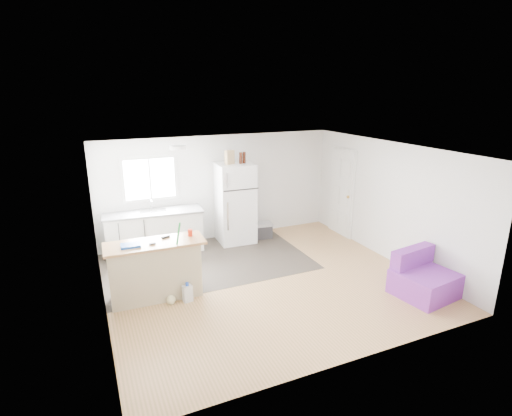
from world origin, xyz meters
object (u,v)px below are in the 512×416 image
(purple_seat, at_px, (423,279))
(mop, at_px, (172,290))
(peninsula, at_px, (155,270))
(refrigerator, at_px, (235,203))
(blue_tray, at_px, (131,245))
(cardboard_box, at_px, (230,157))
(bottle_left, at_px, (241,158))
(cleaner_jug, at_px, (188,293))
(cooler, at_px, (261,230))
(bottle_right, at_px, (244,158))
(kitchen_cabinets, at_px, (155,232))
(red_cup, at_px, (190,233))

(purple_seat, xyz_separation_m, mop, (-3.97, 1.45, -0.04))
(peninsula, bearing_deg, mop, -52.97)
(refrigerator, xyz_separation_m, blue_tray, (-2.51, -1.93, 0.10))
(purple_seat, relative_size, blue_tray, 3.40)
(cardboard_box, relative_size, bottle_left, 1.20)
(refrigerator, height_order, blue_tray, refrigerator)
(peninsula, bearing_deg, cleaner_jug, -37.17)
(cooler, distance_m, cleaner_jug, 3.20)
(peninsula, xyz_separation_m, blue_tray, (-0.35, -0.03, 0.51))
(blue_tray, distance_m, bottle_right, 3.45)
(peninsula, distance_m, cardboard_box, 3.14)
(cardboard_box, bearing_deg, bottle_left, -11.83)
(bottle_right, bearing_deg, refrigerator, 170.64)
(purple_seat, height_order, blue_tray, blue_tray)
(cooler, bearing_deg, bottle_left, -173.32)
(purple_seat, height_order, bottle_left, bottle_left)
(kitchen_cabinets, height_order, cardboard_box, cardboard_box)
(cardboard_box, distance_m, bottle_right, 0.33)
(refrigerator, xyz_separation_m, cardboard_box, (-0.12, -0.01, 1.05))
(cooler, distance_m, mop, 3.34)
(refrigerator, height_order, mop, refrigerator)
(cleaner_jug, distance_m, bottle_left, 3.37)
(cooler, relative_size, mop, 0.38)
(cooler, height_order, cardboard_box, cardboard_box)
(kitchen_cabinets, height_order, bottle_left, bottle_left)
(peninsula, relative_size, blue_tray, 5.41)
(mop, bearing_deg, red_cup, 5.65)
(cleaner_jug, bearing_deg, cardboard_box, 46.46)
(refrigerator, relative_size, bottle_left, 7.23)
(cardboard_box, bearing_deg, kitchen_cabinets, 176.97)
(blue_tray, xyz_separation_m, cardboard_box, (2.40, 1.92, 0.95))
(red_cup, xyz_separation_m, blue_tray, (-0.99, -0.07, -0.04))
(bottle_left, bearing_deg, cleaner_jug, -129.97)
(kitchen_cabinets, bearing_deg, bottle_right, 1.97)
(mop, xyz_separation_m, red_cup, (0.43, 0.33, 0.82))
(mop, xyz_separation_m, bottle_left, (2.08, 2.12, 1.70))
(cooler, relative_size, purple_seat, 0.52)
(cooler, relative_size, cleaner_jug, 1.55)
(peninsula, relative_size, bottle_right, 6.49)
(kitchen_cabinets, height_order, red_cup, kitchen_cabinets)
(kitchen_cabinets, distance_m, red_cup, 2.04)
(refrigerator, distance_m, blue_tray, 3.17)
(blue_tray, height_order, cardboard_box, cardboard_box)
(cleaner_jug, bearing_deg, refrigerator, 44.67)
(peninsula, height_order, cardboard_box, cardboard_box)
(purple_seat, xyz_separation_m, blue_tray, (-4.53, 1.71, 0.73))
(refrigerator, distance_m, cardboard_box, 1.06)
(peninsula, relative_size, cardboard_box, 5.41)
(purple_seat, xyz_separation_m, bottle_right, (-1.80, 3.60, 1.66))
(mop, distance_m, bottle_right, 3.50)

